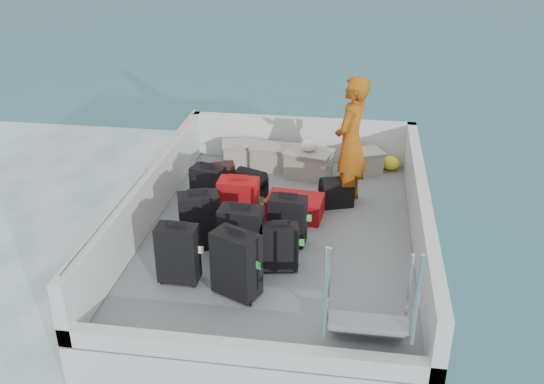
% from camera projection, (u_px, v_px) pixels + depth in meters
% --- Properties ---
extents(ground, '(160.00, 160.00, 0.00)m').
position_uv_depth(ground, '(280.00, 272.00, 8.04)').
color(ground, '#1A4F5D').
rests_on(ground, ground).
extents(ferry_hull, '(3.60, 5.00, 0.60)m').
position_uv_depth(ferry_hull, '(280.00, 253.00, 7.91)').
color(ferry_hull, silver).
rests_on(ferry_hull, ground).
extents(deck, '(3.30, 4.70, 0.02)m').
position_uv_depth(deck, '(280.00, 232.00, 7.77)').
color(deck, slate).
rests_on(deck, ferry_hull).
extents(deck_fittings, '(3.60, 5.00, 0.90)m').
position_uv_depth(deck_fittings, '(305.00, 220.00, 7.28)').
color(deck_fittings, silver).
rests_on(deck_fittings, deck).
extents(suitcase_0, '(0.45, 0.26, 0.69)m').
position_uv_depth(suitcase_0, '(178.00, 254.00, 6.63)').
color(suitcase_0, black).
rests_on(suitcase_0, deck).
extents(suitcase_1, '(0.54, 0.42, 0.71)m').
position_uv_depth(suitcase_1, '(200.00, 221.00, 7.29)').
color(suitcase_1, black).
rests_on(suitcase_1, deck).
extents(suitcase_2, '(0.48, 0.36, 0.63)m').
position_uv_depth(suitcase_2, '(209.00, 189.00, 8.18)').
color(suitcase_2, black).
rests_on(suitcase_2, deck).
extents(suitcase_3, '(0.57, 0.47, 0.75)m').
position_uv_depth(suitcase_3, '(236.00, 265.00, 6.39)').
color(suitcase_3, black).
rests_on(suitcase_3, deck).
extents(suitcase_4, '(0.51, 0.32, 0.72)m').
position_uv_depth(suitcase_4, '(241.00, 236.00, 6.95)').
color(suitcase_4, black).
rests_on(suitcase_4, deck).
extents(suitcase_5, '(0.50, 0.30, 0.69)m').
position_uv_depth(suitcase_5, '(239.00, 204.00, 7.70)').
color(suitcase_5, '#A50C12').
rests_on(suitcase_5, deck).
extents(suitcase_6, '(0.44, 0.30, 0.56)m').
position_uv_depth(suitcase_6, '(280.00, 248.00, 6.87)').
color(suitcase_6, black).
rests_on(suitcase_6, deck).
extents(suitcase_7, '(0.47, 0.29, 0.63)m').
position_uv_depth(suitcase_7, '(288.00, 221.00, 7.37)').
color(suitcase_7, black).
rests_on(suitcase_7, deck).
extents(suitcase_8, '(0.78, 0.55, 0.29)m').
position_uv_depth(suitcase_8, '(295.00, 207.00, 8.07)').
color(suitcase_8, '#A50C12').
rests_on(suitcase_8, deck).
extents(duffel_0, '(0.64, 0.51, 0.32)m').
position_uv_depth(duffel_0, '(215.00, 179.00, 8.83)').
color(duffel_0, black).
rests_on(duffel_0, deck).
extents(duffel_1, '(0.49, 0.43, 0.32)m').
position_uv_depth(duffel_1, '(251.00, 186.00, 8.62)').
color(duffel_1, black).
rests_on(duffel_1, deck).
extents(duffel_2, '(0.51, 0.43, 0.32)m').
position_uv_depth(duffel_2, '(336.00, 194.00, 8.38)').
color(duffel_2, black).
rests_on(duffel_2, deck).
extents(crate_0, '(0.64, 0.50, 0.34)m').
position_uv_depth(crate_0, '(242.00, 154.00, 9.66)').
color(crate_0, gray).
rests_on(crate_0, deck).
extents(crate_1, '(0.62, 0.46, 0.35)m').
position_uv_depth(crate_1, '(271.00, 158.00, 9.51)').
color(crate_1, gray).
rests_on(crate_1, deck).
extents(crate_2, '(0.74, 0.59, 0.39)m').
position_uv_depth(crate_2, '(309.00, 165.00, 9.22)').
color(crate_2, gray).
rests_on(crate_2, deck).
extents(crate_3, '(0.66, 0.57, 0.33)m').
position_uv_depth(crate_3, '(362.00, 163.00, 9.36)').
color(crate_3, gray).
rests_on(crate_3, deck).
extents(yellow_bag, '(0.28, 0.26, 0.22)m').
position_uv_depth(yellow_bag, '(391.00, 163.00, 9.48)').
color(yellow_bag, yellow).
rests_on(yellow_bag, deck).
extents(white_bag, '(0.24, 0.24, 0.18)m').
position_uv_depth(white_bag, '(309.00, 147.00, 9.09)').
color(white_bag, white).
rests_on(white_bag, crate_2).
extents(passenger, '(0.63, 0.77, 1.81)m').
position_uv_depth(passenger, '(351.00, 142.00, 8.12)').
color(passenger, orange).
rests_on(passenger, deck).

